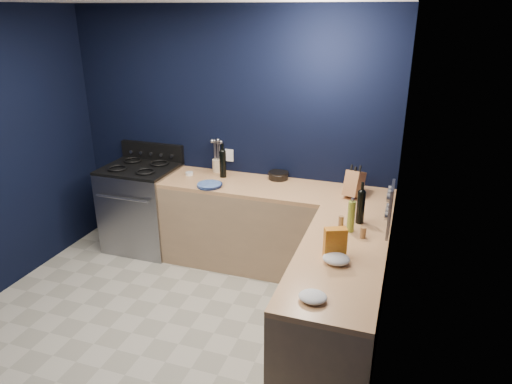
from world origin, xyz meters
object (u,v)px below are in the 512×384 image
at_px(gas_range, 143,208).
at_px(crouton_bag, 335,243).
at_px(plate_stack, 209,185).
at_px(utensil_crock, 217,165).
at_px(knife_block, 354,184).

height_order(gas_range, crouton_bag, crouton_bag).
bearing_deg(plate_stack, gas_range, 168.49).
xyz_separation_m(plate_stack, utensil_crock, (-0.10, 0.46, 0.05)).
height_order(plate_stack, knife_block, knife_block).
height_order(gas_range, knife_block, knife_block).
height_order(plate_stack, crouton_bag, crouton_bag).
height_order(utensil_crock, knife_block, knife_block).
bearing_deg(plate_stack, utensil_crock, 102.91).
distance_m(gas_range, knife_block, 2.37).
xyz_separation_m(gas_range, utensil_crock, (0.81, 0.27, 0.51)).
height_order(gas_range, utensil_crock, utensil_crock).
bearing_deg(gas_range, knife_block, 0.72).
xyz_separation_m(gas_range, plate_stack, (0.91, -0.19, 0.46)).
distance_m(knife_block, crouton_bag, 1.23).
relative_size(knife_block, crouton_bag, 1.05).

